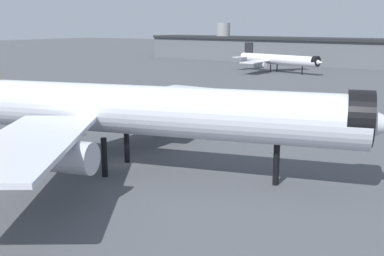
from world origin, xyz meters
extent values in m
plane|color=#4C4F54|center=(0.00, 0.00, 0.00)|extent=(900.00, 900.00, 0.00)
cylinder|color=silver|center=(3.53, -1.69, 7.79)|extent=(53.81, 19.85, 5.99)
cone|color=silver|center=(29.66, 5.35, 7.79)|extent=(7.89, 7.38, 5.87)
cylinder|color=black|center=(28.50, 5.04, 8.24)|extent=(4.18, 6.54, 6.05)
cube|color=silver|center=(-4.45, 11.87, 7.04)|extent=(9.89, 24.76, 0.48)
cylinder|color=#B7BAC1|center=(-2.44, 9.39, 5.06)|extent=(8.17, 5.15, 3.29)
cube|color=silver|center=(3.44, -17.42, 7.04)|extent=(20.54, 25.13, 0.48)
cylinder|color=#B7BAC1|center=(3.93, -14.26, 5.06)|extent=(8.17, 5.15, 3.29)
cube|color=silver|center=(-21.11, -1.73, 8.38)|extent=(7.23, 10.67, 0.36)
cylinder|color=black|center=(20.25, 2.81, 2.40)|extent=(0.72, 0.72, 4.79)
cylinder|color=black|center=(0.10, 0.65, 2.40)|extent=(0.72, 0.72, 4.79)
cylinder|color=black|center=(1.74, -5.43, 2.40)|extent=(0.72, 0.72, 4.79)
cylinder|color=white|center=(-28.61, 123.91, 4.93)|extent=(35.11, 13.60, 3.79)
cone|color=white|center=(-11.58, 118.93, 4.93)|extent=(5.05, 4.74, 3.72)
cone|color=white|center=(-45.63, 128.90, 4.93)|extent=(5.74, 4.84, 3.60)
cylinder|color=black|center=(-12.31, 119.14, 5.21)|extent=(2.71, 4.15, 3.83)
cube|color=white|center=(-28.46, 134.16, 4.45)|extent=(13.69, 16.39, 0.30)
cylinder|color=#B7BAC1|center=(-28.18, 132.08, 3.20)|extent=(5.35, 3.40, 2.09)
cube|color=white|center=(-34.01, 115.20, 4.45)|extent=(6.14, 16.13, 0.30)
cylinder|color=#B7BAC1|center=(-32.65, 116.80, 3.20)|extent=(5.35, 3.40, 2.09)
cube|color=black|center=(-42.91, 128.10, 7.96)|extent=(4.19, 1.56, 6.07)
cube|color=white|center=(-42.42, 132.27, 5.31)|extent=(4.86, 7.03, 0.23)
cube|color=white|center=(-44.75, 124.32, 5.31)|extent=(4.86, 7.03, 0.23)
cylinder|color=black|center=(-17.71, 120.72, 1.52)|extent=(0.45, 0.45, 3.03)
cylinder|color=black|center=(-29.75, 126.32, 1.52)|extent=(0.45, 0.45, 3.03)
cylinder|color=black|center=(-30.87, 122.50, 1.52)|extent=(0.45, 0.45, 3.03)
cube|color=slate|center=(-31.19, 169.01, 5.48)|extent=(181.22, 40.91, 10.97)
cube|color=#232628|center=(-31.19, 169.01, 11.57)|extent=(181.46, 42.87, 1.20)
cylinder|color=#939399|center=(-80.21, 174.83, 9.51)|extent=(7.12, 7.12, 19.01)
cone|color=#F2600C|center=(9.86, 32.95, 0.35)|extent=(0.56, 0.56, 0.70)
camera|label=1|loc=(39.05, -44.87, 17.86)|focal=43.38mm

